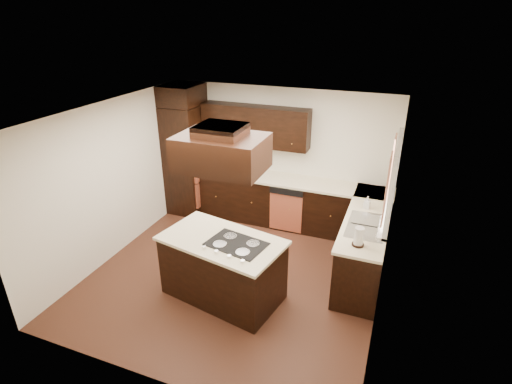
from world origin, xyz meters
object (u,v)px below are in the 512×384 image
island (223,269)px  range_hood (221,153)px  oven_column (187,160)px  spice_rack (246,167)px

island → range_hood: 1.72m
oven_column → island: size_ratio=1.34×
island → spice_rack: spice_rack is taller
range_hood → spice_rack: size_ratio=3.11×
range_hood → spice_rack: bearing=105.5°
spice_rack → oven_column: bearing=-154.8°
oven_column → spice_rack: (1.23, 0.05, 0.00)m
range_hood → oven_column: bearing=129.7°
spice_rack → island: bearing=-53.1°
oven_column → spice_rack: size_ratio=6.28×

